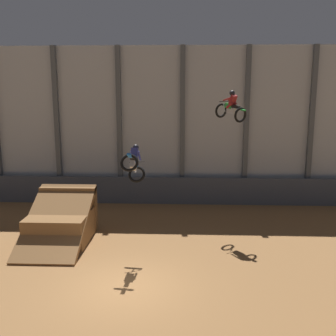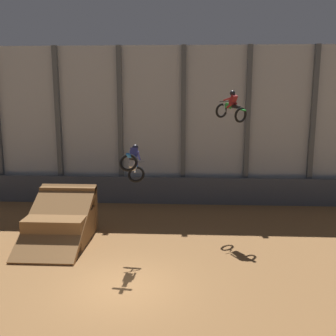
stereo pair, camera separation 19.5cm
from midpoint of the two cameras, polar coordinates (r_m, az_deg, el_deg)
ground_plane at (r=14.45m, az=-6.64°, el=-16.82°), size 60.00×60.00×0.00m
arena_back_wall at (r=23.90m, az=-2.72°, el=6.15°), size 32.00×0.40×9.37m
lower_barrier at (r=23.90m, az=-2.78°, el=-3.26°), size 31.36×0.20×1.64m
dirt_ramp at (r=18.99m, az=-15.38°, el=-7.53°), size 2.70×4.36×2.37m
rider_bike_left_air at (r=16.07m, az=-5.34°, el=0.67°), size 0.91×1.74×1.68m
rider_bike_right_air at (r=19.48m, az=8.86°, el=8.59°), size 1.51×1.71×1.52m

